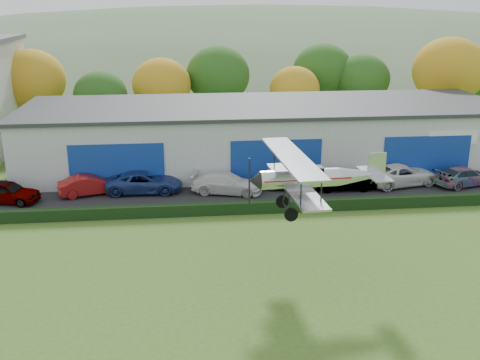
{
  "coord_description": "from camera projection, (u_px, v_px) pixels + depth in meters",
  "views": [
    {
      "loc": [
        -2.21,
        -19.11,
        13.7
      ],
      "look_at": [
        0.99,
        10.58,
        4.17
      ],
      "focal_mm": 42.28,
      "sensor_mm": 36.0,
      "label": 1
    }
  ],
  "objects": [
    {
      "name": "car_6",
      "position": [
        402.0,
        175.0,
        43.55
      ],
      "size": [
        6.17,
        3.81,
        1.59
      ],
      "primitive_type": "imported",
      "rotation": [
        0.0,
        0.0,
        1.79
      ],
      "color": "silver",
      "rests_on": "apron"
    },
    {
      "name": "car_2",
      "position": [
        144.0,
        182.0,
        41.85
      ],
      "size": [
        5.68,
        2.78,
        1.55
      ],
      "primitive_type": "imported",
      "rotation": [
        0.0,
        0.0,
        1.53
      ],
      "color": "navy",
      "rests_on": "apron"
    },
    {
      "name": "ground",
      "position": [
        244.0,
        360.0,
        22.49
      ],
      "size": [
        300.0,
        300.0,
        0.0
      ],
      "primitive_type": "plane",
      "color": "#35621F",
      "rests_on": "ground"
    },
    {
      "name": "car_5",
      "position": [
        344.0,
        180.0,
        42.37
      ],
      "size": [
        4.68,
        1.66,
        1.54
      ],
      "primitive_type": "imported",
      "rotation": [
        0.0,
        0.0,
        1.58
      ],
      "color": "gray",
      "rests_on": "apron"
    },
    {
      "name": "car_0",
      "position": [
        6.0,
        192.0,
        39.7
      ],
      "size": [
        4.94,
        3.0,
        1.57
      ],
      "primitive_type": "imported",
      "rotation": [
        0.0,
        0.0,
        1.31
      ],
      "color": "gray",
      "rests_on": "apron"
    },
    {
      "name": "apron",
      "position": [
        252.0,
        190.0,
        42.68
      ],
      "size": [
        48.0,
        9.0,
        0.05
      ],
      "primitive_type": "cube",
      "color": "black",
      "rests_on": "ground"
    },
    {
      "name": "car_4",
      "position": [
        289.0,
        180.0,
        42.45
      ],
      "size": [
        4.76,
        3.15,
        1.51
      ],
      "primitive_type": "imported",
      "rotation": [
        0.0,
        0.0,
        1.23
      ],
      "color": "black",
      "rests_on": "apron"
    },
    {
      "name": "tree_belt",
      "position": [
        208.0,
        81.0,
        59.35
      ],
      "size": [
        75.7,
        13.22,
        10.12
      ],
      "color": "#3D2614",
      "rests_on": "ground"
    },
    {
      "name": "car_7",
      "position": [
        465.0,
        176.0,
        43.42
      ],
      "size": [
        5.3,
        3.29,
        1.43
      ],
      "primitive_type": "imported",
      "rotation": [
        0.0,
        0.0,
        1.85
      ],
      "color": "gray",
      "rests_on": "apron"
    },
    {
      "name": "hangar",
      "position": [
        265.0,
        134.0,
        48.7
      ],
      "size": [
        40.6,
        12.6,
        5.3
      ],
      "color": "#B2B7BC",
      "rests_on": "ground"
    },
    {
      "name": "distant_hills",
      "position": [
        172.0,
        100.0,
        158.61
      ],
      "size": [
        430.0,
        196.0,
        56.0
      ],
      "color": "#4C6642",
      "rests_on": "ground"
    },
    {
      "name": "hedge",
      "position": [
        261.0,
        207.0,
        38.02
      ],
      "size": [
        46.0,
        0.6,
        0.8
      ],
      "primitive_type": "cube",
      "color": "black",
      "rests_on": "ground"
    },
    {
      "name": "car_1",
      "position": [
        90.0,
        185.0,
        41.33
      ],
      "size": [
        4.72,
        2.79,
        1.47
      ],
      "primitive_type": "imported",
      "rotation": [
        0.0,
        0.0,
        1.87
      ],
      "color": "maroon",
      "rests_on": "apron"
    },
    {
      "name": "biplane",
      "position": [
        312.0,
        176.0,
        28.13
      ],
      "size": [
        7.05,
        8.06,
        3.02
      ],
      "rotation": [
        0.0,
        0.0,
        0.05
      ],
      "color": "silver"
    },
    {
      "name": "car_3",
      "position": [
        227.0,
        183.0,
        41.66
      ],
      "size": [
        5.57,
        3.34,
        1.51
      ],
      "primitive_type": "imported",
      "rotation": [
        0.0,
        0.0,
        1.32
      ],
      "color": "silver",
      "rests_on": "apron"
    }
  ]
}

